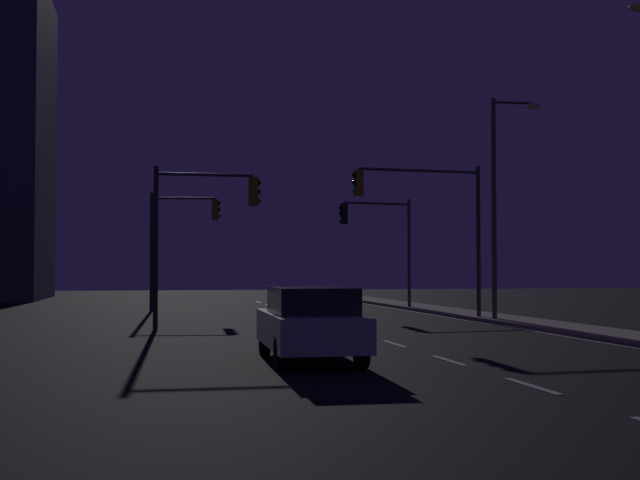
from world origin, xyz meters
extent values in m
plane|color=black|center=(0.00, 17.50, 0.00)|extent=(112.00, 112.00, 0.00)
cube|color=#9E937F|center=(6.75, 17.50, 0.07)|extent=(2.03, 77.00, 0.14)
cube|color=silver|center=(0.00, 9.00, 0.01)|extent=(0.14, 2.00, 0.01)
cube|color=silver|center=(0.00, 13.00, 0.01)|extent=(0.14, 2.00, 0.01)
cube|color=silver|center=(0.00, 17.00, 0.01)|extent=(0.14, 2.00, 0.01)
cube|color=silver|center=(0.00, 21.00, 0.01)|extent=(0.14, 2.00, 0.01)
cube|color=silver|center=(0.00, 25.00, 0.01)|extent=(0.14, 2.00, 0.01)
cube|color=silver|center=(0.00, 29.00, 0.01)|extent=(0.14, 2.00, 0.01)
cube|color=silver|center=(0.00, 33.00, 0.01)|extent=(0.14, 2.00, 0.01)
cube|color=silver|center=(0.00, 37.00, 0.01)|extent=(0.14, 2.00, 0.01)
cube|color=silver|center=(0.00, 41.00, 0.01)|extent=(0.14, 2.00, 0.01)
cube|color=silver|center=(0.00, 45.00, 0.01)|extent=(0.14, 2.00, 0.01)
cube|color=silver|center=(5.48, 22.50, 0.01)|extent=(0.14, 53.00, 0.01)
cube|color=silver|center=(-2.92, 13.44, 0.67)|extent=(1.93, 4.44, 0.70)
cube|color=#1E2328|center=(-2.92, 13.19, 1.29)|extent=(1.66, 2.50, 0.55)
cylinder|color=black|center=(-3.68, 14.87, 0.32)|extent=(0.24, 0.65, 0.64)
cylinder|color=black|center=(-2.08, 14.83, 0.32)|extent=(0.24, 0.65, 0.64)
cylinder|color=black|center=(-3.75, 12.06, 0.32)|extent=(0.24, 0.65, 0.64)
cylinder|color=black|center=(-2.15, 12.02, 0.32)|extent=(0.24, 0.65, 0.64)
cylinder|color=#4C4C51|center=(5.97, 34.67, 2.72)|extent=(0.16, 0.16, 5.17)
cylinder|color=#38383D|center=(4.31, 34.42, 5.06)|extent=(3.35, 0.60, 0.11)
cube|color=black|center=(2.64, 34.17, 4.53)|extent=(0.33, 0.38, 0.95)
sphere|color=black|center=(2.48, 34.15, 4.83)|extent=(0.20, 0.20, 0.20)
sphere|color=black|center=(2.48, 34.15, 4.53)|extent=(0.20, 0.20, 0.20)
sphere|color=#19D84C|center=(2.48, 34.15, 4.23)|extent=(0.20, 0.20, 0.20)
cylinder|color=#2D3033|center=(-6.17, 35.29, 2.73)|extent=(0.16, 0.16, 5.46)
cylinder|color=#4C4C51|center=(-4.74, 35.08, 5.21)|extent=(2.88, 0.54, 0.11)
cube|color=olive|center=(-3.31, 34.87, 4.68)|extent=(0.33, 0.38, 0.95)
sphere|color=black|center=(-3.16, 34.84, 4.98)|extent=(0.20, 0.20, 0.20)
sphere|color=black|center=(-3.16, 34.84, 4.68)|extent=(0.20, 0.20, 0.20)
sphere|color=#19D84C|center=(-3.16, 34.84, 4.38)|extent=(0.20, 0.20, 0.20)
cylinder|color=#38383D|center=(6.07, 26.19, 3.02)|extent=(0.16, 0.16, 5.75)
cylinder|color=#38383D|center=(3.67, 26.02, 5.64)|extent=(4.81, 0.45, 0.11)
cube|color=olive|center=(1.27, 25.85, 5.12)|extent=(0.30, 0.36, 0.95)
sphere|color=black|center=(1.11, 25.84, 5.42)|extent=(0.20, 0.20, 0.20)
sphere|color=black|center=(1.11, 25.84, 5.12)|extent=(0.20, 0.20, 0.20)
sphere|color=#19D84C|center=(1.11, 25.84, 4.82)|extent=(0.20, 0.20, 0.20)
cylinder|color=#2D3033|center=(-6.07, 23.37, 2.63)|extent=(0.16, 0.16, 5.27)
cylinder|color=#4C4C51|center=(-4.50, 23.36, 5.02)|extent=(3.14, 0.13, 0.11)
cube|color=olive|center=(-2.93, 23.35, 4.49)|extent=(0.28, 0.34, 0.95)
sphere|color=black|center=(-2.77, 23.35, 4.79)|extent=(0.20, 0.20, 0.20)
sphere|color=black|center=(-2.77, 23.35, 4.49)|extent=(0.20, 0.20, 0.20)
sphere|color=#19D84C|center=(-2.77, 23.35, 4.19)|extent=(0.20, 0.20, 0.20)
ellipsoid|color=#F9D172|center=(5.24, 13.94, 8.23)|extent=(0.56, 0.36, 0.24)
cylinder|color=#4C4C51|center=(6.20, 25.01, 4.21)|extent=(0.18, 0.18, 8.14)
cylinder|color=#38383D|center=(6.98, 24.97, 8.13)|extent=(1.55, 0.18, 0.10)
ellipsoid|color=#F9D172|center=(7.75, 24.93, 8.03)|extent=(0.56, 0.36, 0.24)
camera|label=1|loc=(-6.24, -4.08, 1.95)|focal=47.24mm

